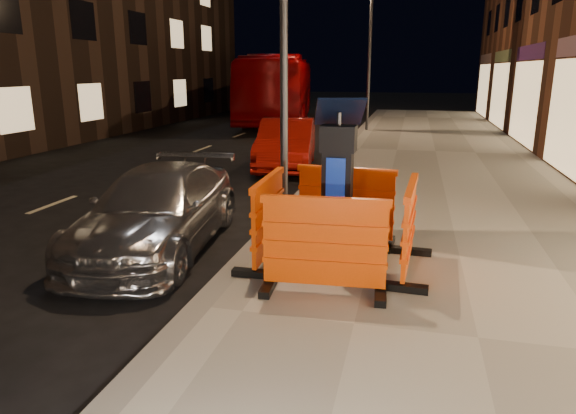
% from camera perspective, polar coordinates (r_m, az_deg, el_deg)
% --- Properties ---
extents(ground_plane, '(120.00, 120.00, 0.00)m').
position_cam_1_polar(ground_plane, '(6.06, -9.84, -12.05)').
color(ground_plane, black).
rests_on(ground_plane, ground).
extents(sidewalk, '(6.00, 60.00, 0.15)m').
position_cam_1_polar(sidewalk, '(5.65, 20.31, -14.11)').
color(sidewalk, gray).
rests_on(sidewalk, ground).
extents(kerb, '(0.30, 60.00, 0.15)m').
position_cam_1_polar(kerb, '(6.03, -9.87, -11.42)').
color(kerb, slate).
rests_on(kerb, ground).
extents(parking_kiosk, '(0.68, 0.68, 2.12)m').
position_cam_1_polar(parking_kiosk, '(6.79, 5.50, 1.98)').
color(parking_kiosk, black).
rests_on(parking_kiosk, sidewalk).
extents(barrier_front, '(1.56, 0.73, 1.18)m').
position_cam_1_polar(barrier_front, '(6.02, 4.07, -4.37)').
color(barrier_front, '#F74B05').
rests_on(barrier_front, sidewalk).
extents(barrier_back, '(1.56, 0.73, 1.18)m').
position_cam_1_polar(barrier_back, '(7.82, 6.42, 0.16)').
color(barrier_back, '#F74B05').
rests_on(barrier_back, sidewalk).
extents(barrier_kerbside, '(0.65, 1.53, 1.18)m').
position_cam_1_polar(barrier_kerbside, '(7.10, -2.20, -1.29)').
color(barrier_kerbside, '#F74B05').
rests_on(barrier_kerbside, sidewalk).
extents(barrier_bldgside, '(0.71, 1.55, 1.18)m').
position_cam_1_polar(barrier_bldgside, '(6.85, 13.28, -2.31)').
color(barrier_bldgside, '#F74B05').
rests_on(barrier_bldgside, sidewalk).
extents(car_silver, '(2.19, 4.46, 1.25)m').
position_cam_1_polar(car_silver, '(8.41, -13.98, -4.41)').
color(car_silver, '#A3A3A8').
rests_on(car_silver, ground).
extents(car_red, '(2.08, 4.36, 1.38)m').
position_cam_1_polar(car_red, '(14.78, -0.14, 4.39)').
color(car_red, '#9F110C').
rests_on(car_red, ground).
extents(bus_doubledecker, '(4.81, 12.63, 3.43)m').
position_cam_1_polar(bus_doubledecker, '(27.86, -1.04, 9.43)').
color(bus_doubledecker, '#900308').
rests_on(bus_doubledecker, ground).
extents(street_lamp_mid, '(0.12, 0.12, 6.00)m').
position_cam_1_polar(street_lamp_mid, '(8.18, -0.46, 17.94)').
color(street_lamp_mid, '#3F3F44').
rests_on(street_lamp_mid, sidewalk).
extents(street_lamp_far, '(0.12, 0.12, 6.00)m').
position_cam_1_polar(street_lamp_far, '(23.01, 9.03, 15.92)').
color(street_lamp_far, '#3F3F44').
rests_on(street_lamp_far, sidewalk).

